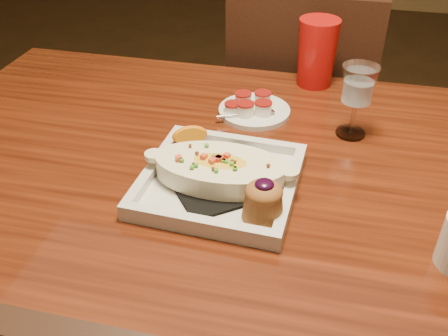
% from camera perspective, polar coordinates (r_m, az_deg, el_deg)
% --- Properties ---
extents(table, '(1.50, 0.90, 0.75)m').
position_cam_1_polar(table, '(0.98, 5.03, -5.40)').
color(table, maroon).
rests_on(table, floor).
extents(chair_far, '(0.42, 0.42, 0.93)m').
position_cam_1_polar(chair_far, '(1.58, 8.41, 5.25)').
color(chair_far, black).
rests_on(chair_far, floor).
extents(plate, '(0.28, 0.28, 0.08)m').
position_cam_1_polar(plate, '(0.86, -0.08, -0.90)').
color(plate, silver).
rests_on(plate, table).
extents(goblet, '(0.07, 0.07, 0.15)m').
position_cam_1_polar(goblet, '(1.01, 15.05, 8.77)').
color(goblet, silver).
rests_on(goblet, table).
extents(saucer, '(0.16, 0.16, 0.11)m').
position_cam_1_polar(saucer, '(1.10, 3.38, 6.80)').
color(saucer, silver).
rests_on(saucer, table).
extents(creamer_loose, '(0.04, 0.04, 0.03)m').
position_cam_1_polar(creamer_loose, '(1.09, 1.03, 6.74)').
color(creamer_loose, white).
rests_on(creamer_loose, table).
extents(red_tumbler, '(0.10, 0.10, 0.16)m').
position_cam_1_polar(red_tumbler, '(1.23, 10.56, 12.82)').
color(red_tumbler, '#BA100D').
rests_on(red_tumbler, table).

